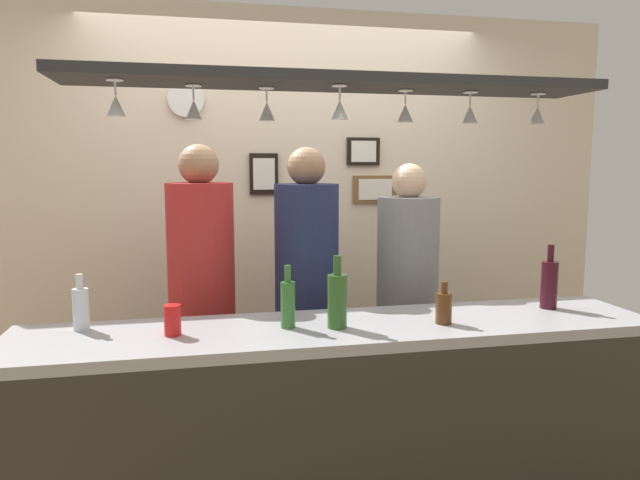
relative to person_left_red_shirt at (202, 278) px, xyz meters
The scene contains 23 objects.
back_wall 0.98m from the person_left_red_shirt, 52.79° to the left, with size 4.40×0.06×2.60m, color beige.
bar_counter 1.10m from the person_left_red_shirt, 56.23° to the right, with size 2.70×0.55×0.95m.
overhead_glass_rack 1.26m from the person_left_red_shirt, 48.82° to the right, with size 2.20×0.36×0.04m, color black.
hanging_wineglass_far_left 1.10m from the person_left_red_shirt, 113.09° to the right, with size 0.07×0.07×0.13m.
hanging_wineglass_left 1.00m from the person_left_red_shirt, 91.52° to the right, with size 0.07×0.07×0.13m.
hanging_wineglass_center_left 1.03m from the person_left_red_shirt, 64.75° to the right, with size 0.07×0.07×0.13m.
hanging_wineglass_center 1.21m from the person_left_red_shirt, 52.58° to the right, with size 0.07×0.07×0.13m.
hanging_wineglass_center_right 1.33m from the person_left_red_shirt, 36.35° to the right, with size 0.07×0.07×0.13m.
hanging_wineglass_right 1.54m from the person_left_red_shirt, 28.82° to the right, with size 0.07×0.07×0.13m.
hanging_wineglass_far_right 1.79m from the person_left_red_shirt, 23.71° to the right, with size 0.07×0.07×0.13m.
person_left_red_shirt is the anchor object (origin of this frame).
person_middle_navy_shirt 0.55m from the person_left_red_shirt, ahead, with size 0.34×0.34×1.71m.
person_right_grey_shirt 1.12m from the person_left_red_shirt, ahead, with size 0.34×0.34×1.63m.
bottle_champagne_green 0.91m from the person_left_red_shirt, 53.98° to the right, with size 0.08×0.08×0.30m.
bottle_beer_green_import 0.77m from the person_left_red_shirt, 63.90° to the right, with size 0.06×0.06×0.26m.
bottle_soda_clear 0.74m from the person_left_red_shirt, 131.20° to the right, with size 0.06×0.06×0.23m.
bottle_wine_dark_red 1.70m from the person_left_red_shirt, 21.51° to the right, with size 0.08×0.08×0.30m.
bottle_beer_brown_stubby 1.26m from the person_left_red_shirt, 37.88° to the right, with size 0.07×0.07×0.18m.
drink_can 0.72m from the person_left_red_shirt, 99.59° to the right, with size 0.07×0.07×0.12m, color red.
picture_frame_lower_pair 1.41m from the person_left_red_shirt, 31.63° to the left, with size 0.30×0.02×0.18m.
picture_frame_crest 0.97m from the person_left_red_shirt, 59.96° to the left, with size 0.18×0.02×0.26m.
picture_frame_upper_small 1.44m from the person_left_red_shirt, 33.58° to the left, with size 0.22×0.02×0.18m.
wall_clock 1.20m from the person_left_red_shirt, 94.94° to the left, with size 0.22×0.22×0.03m, color white.
Camera 1 is at (-0.59, -2.65, 1.62)m, focal length 32.67 mm.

